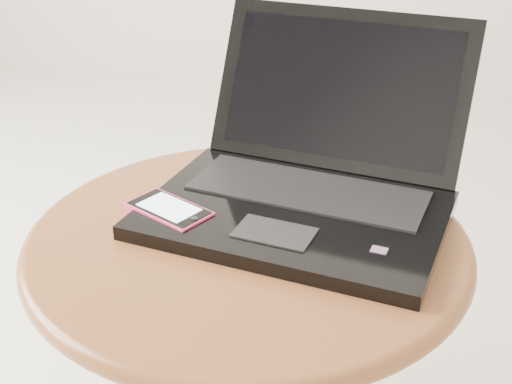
# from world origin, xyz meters

# --- Properties ---
(table) EXTENTS (0.59, 0.59, 0.47)m
(table) POSITION_xyz_m (-0.09, -0.01, 0.37)
(table) COLOR #5A2D1A
(table) RESTS_ON ground
(laptop) EXTENTS (0.46, 0.46, 0.24)m
(laptop) POSITION_xyz_m (-0.02, 0.08, 0.51)
(laptop) COLOR black
(laptop) RESTS_ON table
(phone_black) EXTENTS (0.14, 0.13, 0.01)m
(phone_black) POSITION_xyz_m (-0.18, 0.01, 0.48)
(phone_black) COLOR black
(phone_black) RESTS_ON table
(phone_pink) EXTENTS (0.13, 0.11, 0.01)m
(phone_pink) POSITION_xyz_m (-0.20, -0.01, 0.49)
(phone_pink) COLOR #E13264
(phone_pink) RESTS_ON phone_black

